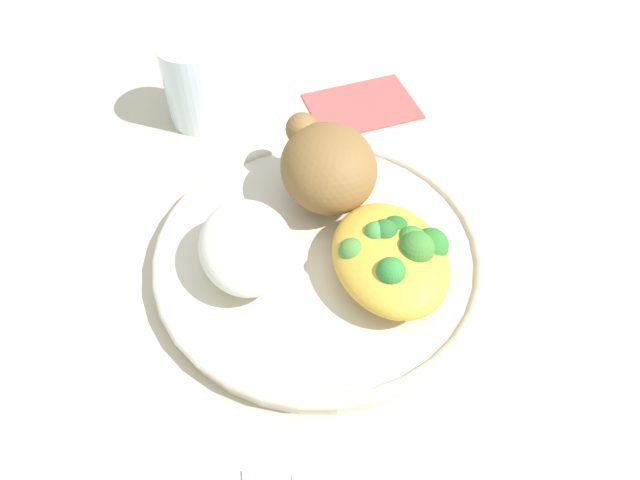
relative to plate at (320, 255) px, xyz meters
name	(u,v)px	position (x,y,z in m)	size (l,w,h in m)	color
ground_plane	(320,263)	(0.00, 0.00, -0.01)	(2.00, 2.00, 0.00)	beige
plate	(320,255)	(0.00, 0.00, 0.00)	(0.27, 0.27, 0.02)	beige
roasted_chicken	(327,166)	(0.06, -0.02, 0.04)	(0.10, 0.08, 0.07)	brown
rice_pile	(247,249)	(0.00, 0.06, 0.03)	(0.09, 0.07, 0.05)	silver
mac_cheese_with_broccoli	(393,255)	(-0.04, -0.05, 0.03)	(0.11, 0.09, 0.05)	gold
fork	(337,473)	(-0.17, 0.04, -0.01)	(0.03, 0.14, 0.01)	silver
water_glass	(195,83)	(0.22, 0.07, 0.03)	(0.06, 0.06, 0.09)	silver
napkin	(362,105)	(0.19, -0.10, -0.01)	(0.08, 0.11, 0.00)	#DB4C47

